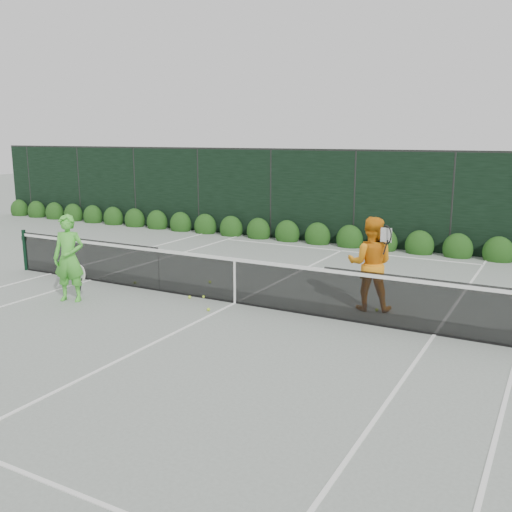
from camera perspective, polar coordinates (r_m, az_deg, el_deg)
The scene contains 8 objects.
ground at distance 12.09m, azimuth -2.11°, elevation -4.74°, with size 80.00×80.00×0.00m, color gray.
tennis_net at distance 11.96m, azimuth -2.23°, elevation -2.28°, with size 12.90×0.10×1.07m.
player_woman at distance 12.69m, azimuth -18.20°, elevation -0.22°, with size 0.79×0.65×1.86m.
player_man at distance 11.66m, azimuth 11.37°, elevation -0.76°, with size 1.07×0.92×1.90m.
court_lines at distance 12.09m, azimuth -2.12°, elevation -4.71°, with size 11.03×23.83×0.01m.
windscreen_fence at distance 9.56m, azimuth -10.51°, elevation -0.04°, with size 32.00×21.07×3.06m.
hedge_row at distance 18.38m, azimuth 9.34°, elevation 1.64°, with size 31.66×0.65×0.94m.
tennis_balls at distance 12.55m, azimuth -3.90°, elevation -3.97°, with size 5.78×1.94×0.07m.
Camera 1 is at (5.93, -9.95, 3.46)m, focal length 40.00 mm.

